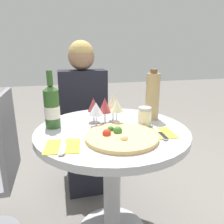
% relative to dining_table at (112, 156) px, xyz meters
% --- Properties ---
extents(dining_table, '(0.81, 0.81, 0.70)m').
position_rel_dining_table_xyz_m(dining_table, '(0.00, 0.00, 0.00)').
color(dining_table, '#B2B2B7').
rests_on(dining_table, ground_plane).
extents(chair_behind_diner, '(0.38, 0.38, 0.89)m').
position_rel_dining_table_xyz_m(chair_behind_diner, '(-0.07, 0.76, -0.11)').
color(chair_behind_diner, slate).
rests_on(chair_behind_diner, ground_plane).
extents(seated_diner, '(0.38, 0.41, 1.18)m').
position_rel_dining_table_xyz_m(seated_diner, '(-0.07, 0.63, 0.01)').
color(seated_diner, black).
rests_on(seated_diner, ground_plane).
extents(pizza_large, '(0.35, 0.35, 0.05)m').
position_rel_dining_table_xyz_m(pizza_large, '(0.01, -0.14, 0.18)').
color(pizza_large, '#DBB26B').
rests_on(pizza_large, dining_table).
extents(wine_bottle, '(0.08, 0.08, 0.31)m').
position_rel_dining_table_xyz_m(wine_bottle, '(-0.30, 0.10, 0.28)').
color(wine_bottle, '#2D5623').
rests_on(wine_bottle, dining_table).
extents(tall_carafe, '(0.08, 0.08, 0.30)m').
position_rel_dining_table_xyz_m(tall_carafe, '(0.27, 0.10, 0.31)').
color(tall_carafe, tan).
rests_on(tall_carafe, dining_table).
extents(sugar_shaker, '(0.07, 0.07, 0.10)m').
position_rel_dining_table_xyz_m(sugar_shaker, '(0.18, 0.00, 0.22)').
color(sugar_shaker, silver).
rests_on(sugar_shaker, dining_table).
extents(wine_glass_center, '(0.07, 0.07, 0.15)m').
position_rel_dining_table_xyz_m(wine_glass_center, '(-0.02, 0.09, 0.27)').
color(wine_glass_center, silver).
rests_on(wine_glass_center, dining_table).
extents(wine_glass_back_left, '(0.07, 0.07, 0.14)m').
position_rel_dining_table_xyz_m(wine_glass_back_left, '(-0.08, 0.13, 0.27)').
color(wine_glass_back_left, silver).
rests_on(wine_glass_back_left, dining_table).
extents(wine_glass_front_right, '(0.07, 0.07, 0.15)m').
position_rel_dining_table_xyz_m(wine_glass_front_right, '(0.04, 0.05, 0.27)').
color(wine_glass_front_right, silver).
rests_on(wine_glass_front_right, dining_table).
extents(wine_glass_front_left, '(0.08, 0.08, 0.14)m').
position_rel_dining_table_xyz_m(wine_glass_front_left, '(-0.08, 0.05, 0.26)').
color(wine_glass_front_left, silver).
rests_on(wine_glass_front_left, dining_table).
extents(wine_glass_back_right, '(0.07, 0.07, 0.16)m').
position_rel_dining_table_xyz_m(wine_glass_back_right, '(0.04, 0.13, 0.28)').
color(wine_glass_back_right, silver).
rests_on(wine_glass_back_right, dining_table).
extents(place_setting_left, '(0.17, 0.19, 0.01)m').
position_rel_dining_table_xyz_m(place_setting_left, '(-0.26, -0.17, 0.17)').
color(place_setting_left, yellow).
rests_on(place_setting_left, dining_table).
extents(place_setting_right, '(0.16, 0.19, 0.01)m').
position_rel_dining_table_xyz_m(place_setting_right, '(0.21, -0.13, 0.17)').
color(place_setting_right, yellow).
rests_on(place_setting_right, dining_table).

